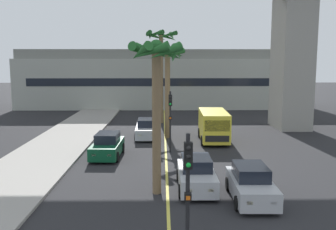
% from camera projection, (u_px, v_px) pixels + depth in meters
% --- Properties ---
extents(sidewalk_left, '(4.80, 80.00, 0.15)m').
position_uv_depth(sidewalk_left, '(1.00, 190.00, 18.10)').
color(sidewalk_left, '#9E9991').
rests_on(sidewalk_left, ground).
extents(lane_stripe_center, '(0.14, 56.00, 0.01)m').
position_uv_depth(lane_stripe_center, '(166.00, 151.00, 26.15)').
color(lane_stripe_center, '#DBCC4C').
rests_on(lane_stripe_center, ground).
extents(pier_building_backdrop, '(38.60, 8.04, 7.72)m').
position_uv_depth(pier_building_backdrop, '(164.00, 79.00, 51.58)').
color(pier_building_backdrop, '#ADB2A8').
rests_on(pier_building_backdrop, ground).
extents(car_queue_front, '(1.90, 4.14, 1.56)m').
position_uv_depth(car_queue_front, '(251.00, 184.00, 16.95)').
color(car_queue_front, '#B7BABF').
rests_on(car_queue_front, ground).
extents(car_queue_second, '(1.94, 4.15, 1.56)m').
position_uv_depth(car_queue_second, '(107.00, 146.00, 24.59)').
color(car_queue_second, '#0C4728').
rests_on(car_queue_second, ground).
extents(car_queue_third, '(1.85, 4.11, 1.56)m').
position_uv_depth(car_queue_third, '(196.00, 174.00, 18.42)').
color(car_queue_third, '#B7BABF').
rests_on(car_queue_third, ground).
extents(car_queue_fourth, '(1.90, 4.13, 1.56)m').
position_uv_depth(car_queue_fourth, '(147.00, 129.00, 30.65)').
color(car_queue_fourth, '#B7BABF').
rests_on(car_queue_fourth, ground).
extents(delivery_van, '(2.27, 5.30, 2.36)m').
position_uv_depth(delivery_van, '(213.00, 125.00, 29.31)').
color(delivery_van, yellow).
rests_on(delivery_van, ground).
extents(traffic_light_median_near, '(0.24, 0.37, 4.20)m').
position_uv_depth(traffic_light_median_near, '(188.00, 186.00, 10.63)').
color(traffic_light_median_near, black).
rests_on(traffic_light_median_near, ground).
extents(traffic_light_median_far, '(0.24, 0.37, 4.20)m').
position_uv_depth(traffic_light_median_far, '(170.00, 113.00, 25.48)').
color(traffic_light_median_far, black).
rests_on(traffic_light_median_far, ground).
extents(palm_tree_near_median, '(2.89, 2.94, 7.37)m').
position_uv_depth(palm_tree_near_median, '(167.00, 66.00, 30.04)').
color(palm_tree_near_median, brown).
rests_on(palm_tree_near_median, ground).
extents(palm_tree_mid_median, '(3.38, 3.46, 9.28)m').
position_uv_depth(palm_tree_mid_median, '(161.00, 51.00, 37.40)').
color(palm_tree_mid_median, brown).
rests_on(palm_tree_mid_median, ground).
extents(palm_tree_far_median, '(2.61, 2.61, 7.16)m').
position_uv_depth(palm_tree_far_median, '(156.00, 75.00, 17.08)').
color(palm_tree_far_median, brown).
rests_on(palm_tree_far_median, ground).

